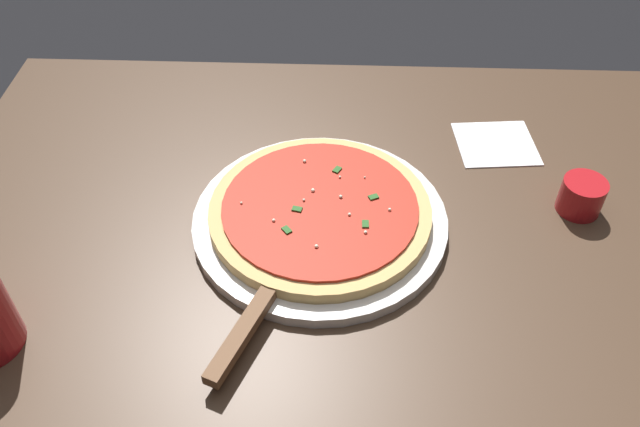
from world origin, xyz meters
The scene contains 6 objects.
restaurant_table centered at (0.00, 0.00, 0.58)m, with size 1.13×0.68×0.72m.
serving_plate centered at (-0.06, -0.03, 0.73)m, with size 0.32×0.32×0.01m, color white.
pizza centered at (-0.06, -0.03, 0.75)m, with size 0.28×0.28×0.02m.
pizza_server centered at (-0.11, -0.18, 0.74)m, with size 0.12×0.22×0.01m.
cup_small_sauce centered at (0.28, 0.01, 0.75)m, with size 0.06×0.06×0.05m, color #B2191E.
napkin_folded_right centered at (0.19, 0.14, 0.72)m, with size 0.11×0.10×0.00m, color white.
Camera 1 is at (-0.03, -0.61, 1.31)m, focal length 36.77 mm.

